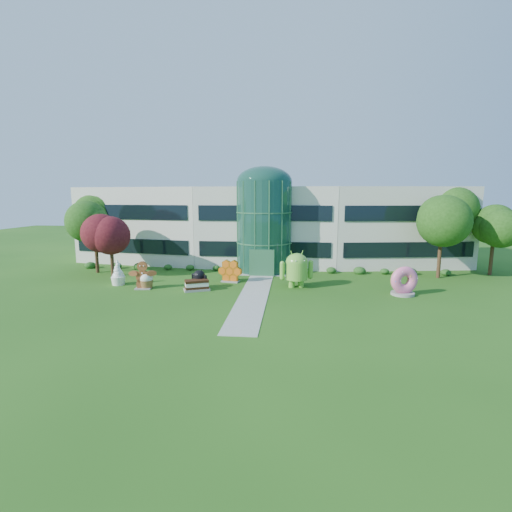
# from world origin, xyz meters

# --- Properties ---
(ground) EXTENTS (140.00, 140.00, 0.00)m
(ground) POSITION_xyz_m (0.00, 0.00, 0.00)
(ground) COLOR #215114
(ground) RESTS_ON ground
(building) EXTENTS (46.00, 15.00, 9.30)m
(building) POSITION_xyz_m (0.00, 18.00, 4.65)
(building) COLOR beige
(building) RESTS_ON ground
(atrium) EXTENTS (6.00, 6.00, 9.80)m
(atrium) POSITION_xyz_m (0.00, 12.00, 4.90)
(atrium) COLOR #194738
(atrium) RESTS_ON ground
(walkway) EXTENTS (2.40, 20.00, 0.04)m
(walkway) POSITION_xyz_m (0.00, 2.00, 0.02)
(walkway) COLOR #9E9E93
(walkway) RESTS_ON ground
(tree_red) EXTENTS (4.00, 4.00, 6.00)m
(tree_red) POSITION_xyz_m (-15.50, 7.50, 3.00)
(tree_red) COLOR #3F0C14
(tree_red) RESTS_ON ground
(trees_backdrop) EXTENTS (52.00, 8.00, 8.40)m
(trees_backdrop) POSITION_xyz_m (0.00, 13.00, 4.20)
(trees_backdrop) COLOR #1C4210
(trees_backdrop) RESTS_ON ground
(android_green) EXTENTS (3.80, 3.10, 3.71)m
(android_green) POSITION_xyz_m (3.56, 4.58, 1.86)
(android_green) COLOR #6CB53A
(android_green) RESTS_ON ground
(android_black) EXTENTS (2.04, 1.74, 1.96)m
(android_black) POSITION_xyz_m (-5.18, 3.25, 0.98)
(android_black) COLOR black
(android_black) RESTS_ON ground
(donut) EXTENTS (2.63, 1.76, 2.50)m
(donut) POSITION_xyz_m (12.49, 2.75, 1.25)
(donut) COLOR #FB5F96
(donut) RESTS_ON ground
(gingerbread) EXTENTS (2.87, 1.43, 2.54)m
(gingerbread) POSITION_xyz_m (-10.15, 2.54, 1.27)
(gingerbread) COLOR brown
(gingerbread) RESTS_ON ground
(ice_cream_sandwich) EXTENTS (2.47, 1.90, 0.99)m
(ice_cream_sandwich) POSITION_xyz_m (-5.19, 2.41, 0.49)
(ice_cream_sandwich) COLOR black
(ice_cream_sandwich) RESTS_ON ground
(honeycomb) EXTENTS (2.64, 1.36, 1.97)m
(honeycomb) POSITION_xyz_m (-2.81, 5.99, 0.99)
(honeycomb) COLOR orange
(honeycomb) RESTS_ON ground
(froyo) EXTENTS (1.71, 1.71, 2.38)m
(froyo) POSITION_xyz_m (-13.10, 3.80, 1.19)
(froyo) COLOR white
(froyo) RESTS_ON ground
(cupcake) EXTENTS (1.41, 1.41, 1.50)m
(cupcake) POSITION_xyz_m (-9.93, 2.77, 0.75)
(cupcake) COLOR white
(cupcake) RESTS_ON ground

